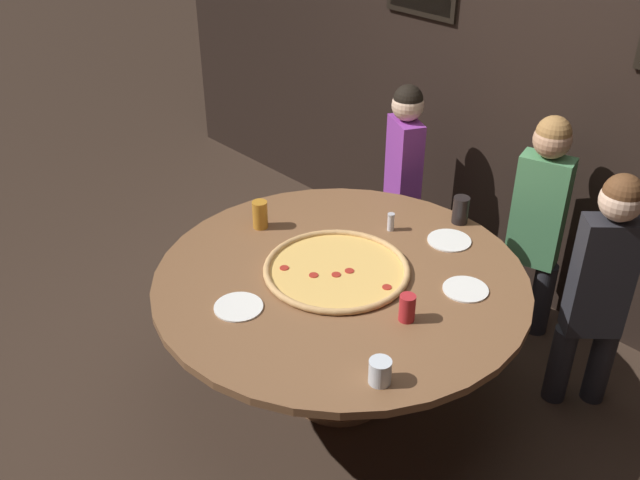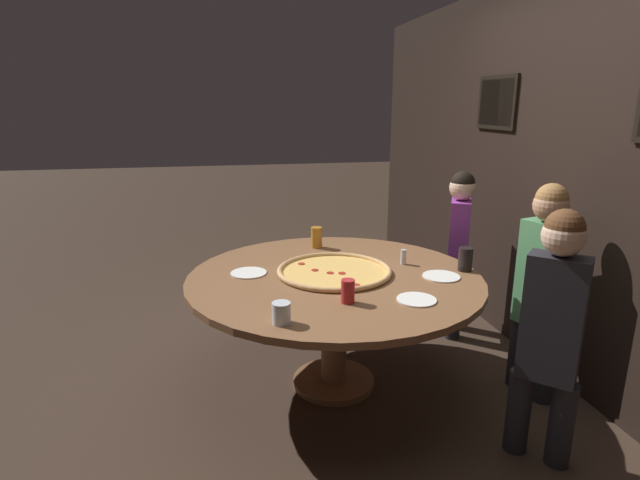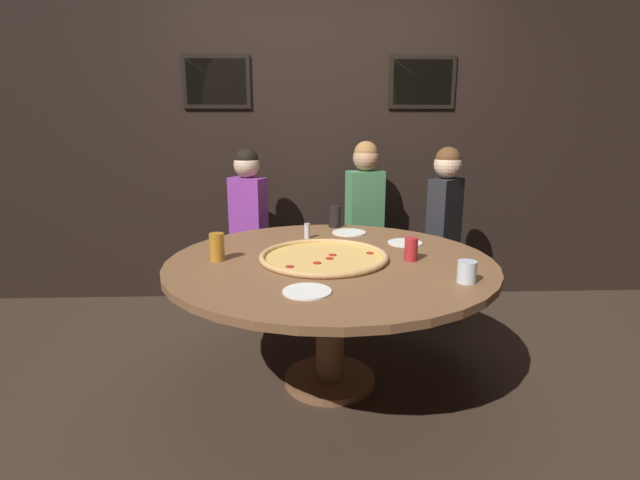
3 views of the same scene
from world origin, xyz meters
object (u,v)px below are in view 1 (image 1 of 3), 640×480
object	(u,v)px
drink_cup_by_shaker	(380,372)
drink_cup_near_left	(407,308)
white_plate_far_back	(449,240)
drink_cup_near_right	(461,210)
diner_centre_back	(538,215)
giant_pizza	(337,269)
condiment_shaker	(391,222)
white_plate_near_front	(466,289)
drink_cup_far_left	(260,215)
dining_table	(341,295)
diner_side_left	(403,171)
white_plate_right_side	(239,307)
diner_far_left	(601,282)

from	to	relation	value
drink_cup_by_shaker	drink_cup_near_left	xyz separation A→B (m)	(-0.18, 0.37, 0.01)
white_plate_far_back	drink_cup_near_right	bearing A→B (deg)	113.29
drink_cup_by_shaker	diner_centre_back	world-z (taller)	diner_centre_back
giant_pizza	condiment_shaker	size ratio (longest dim) A/B	7.25
giant_pizza	white_plate_near_front	bearing A→B (deg)	32.47
drink_cup_near_left	white_plate_far_back	xyz separation A→B (m)	(-0.27, 0.65, -0.06)
drink_cup_by_shaker	white_plate_far_back	distance (m)	1.12
white_plate_near_front	white_plate_far_back	bearing A→B (deg)	137.84
giant_pizza	diner_centre_back	bearing A→B (deg)	72.39
drink_cup_near_right	drink_cup_far_left	bearing A→B (deg)	-130.62
dining_table	drink_cup_by_shaker	world-z (taller)	drink_cup_by_shaker
giant_pizza	drink_cup_far_left	distance (m)	0.58
dining_table	diner_side_left	world-z (taller)	diner_side_left
drink_cup_by_shaker	white_plate_far_back	size ratio (longest dim) A/B	0.46
white_plate_near_front	diner_side_left	distance (m)	1.28
drink_cup_near_right	diner_side_left	xyz separation A→B (m)	(-0.63, 0.27, -0.09)
dining_table	drink_cup_far_left	bearing A→B (deg)	179.03
white_plate_right_side	diner_side_left	xyz separation A→B (m)	(-0.42, 1.59, -0.02)
condiment_shaker	diner_side_left	bearing A→B (deg)	125.63
giant_pizza	diner_side_left	bearing A→B (deg)	115.51
giant_pizza	white_plate_right_side	distance (m)	0.52
white_plate_far_back	white_plate_near_front	distance (m)	0.43
white_plate_right_side	diner_side_left	bearing A→B (deg)	104.70
drink_cup_near_left	condiment_shaker	bearing A→B (deg)	137.04
white_plate_far_back	diner_side_left	size ratio (longest dim) A/B	0.18
white_plate_far_back	giant_pizza	bearing A→B (deg)	-107.86
drink_cup_near_left	diner_far_left	size ratio (longest dim) A/B	0.10
dining_table	drink_cup_near_left	distance (m)	0.47
dining_table	diner_centre_back	bearing A→B (deg)	74.12
white_plate_far_back	diner_centre_back	distance (m)	0.58
dining_table	diner_far_left	bearing A→B (deg)	44.70
drink_cup_far_left	white_plate_right_side	world-z (taller)	drink_cup_far_left
giant_pizza	white_plate_near_front	xyz separation A→B (m)	(0.51, 0.33, -0.01)
white_plate_far_back	white_plate_near_front	world-z (taller)	same
dining_table	white_plate_near_front	bearing A→B (deg)	34.97
drink_cup_by_shaker	condiment_shaker	distance (m)	1.15
condiment_shaker	drink_cup_far_left	bearing A→B (deg)	-135.99
diner_side_left	white_plate_near_front	bearing A→B (deg)	170.68
drink_cup_near_left	drink_cup_near_right	xyz separation A→B (m)	(-0.35, 0.84, 0.01)
giant_pizza	drink_cup_near_right	bearing A→B (deg)	81.94
drink_cup_near_left	white_plate_far_back	distance (m)	0.71
condiment_shaker	diner_centre_back	xyz separation A→B (m)	(0.45, 0.69, -0.04)
condiment_shaker	diner_far_left	world-z (taller)	diner_far_left
drink_cup_by_shaker	drink_cup_far_left	bearing A→B (deg)	161.46
white_plate_right_side	drink_cup_far_left	bearing A→B (deg)	132.68
giant_pizza	diner_side_left	xyz separation A→B (m)	(-0.52, 1.08, -0.03)
drink_cup_by_shaker	drink_cup_near_right	bearing A→B (deg)	113.89
drink_cup_near_right	diner_side_left	world-z (taller)	diner_side_left
condiment_shaker	drink_cup_by_shaker	bearing A→B (deg)	-50.29
white_plate_near_front	diner_side_left	world-z (taller)	diner_side_left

